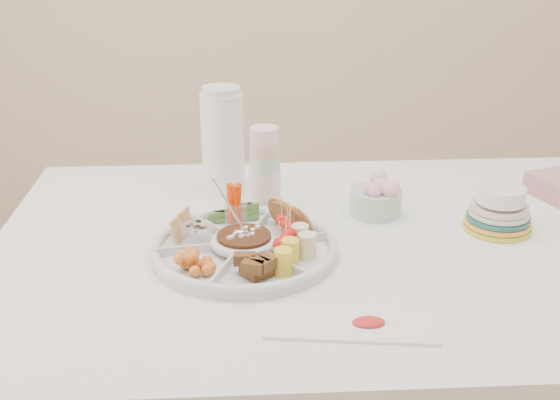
{
  "coord_description": "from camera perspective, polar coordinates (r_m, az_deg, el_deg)",
  "views": [
    {
      "loc": [
        -0.22,
        -1.36,
        1.42
      ],
      "look_at": [
        -0.14,
        0.05,
        0.84
      ],
      "focal_mm": 45.0,
      "sensor_mm": 36.0,
      "label": 1
    }
  ],
  "objects": [
    {
      "name": "banana_tomato",
      "position": [
        1.4,
        2.04,
        -3.03
      ],
      "size": [
        0.14,
        0.14,
        0.1
      ],
      "primitive_type": null,
      "rotation": [
        0.0,
        0.0,
        0.16
      ],
      "color": "#FFF98E",
      "rests_on": "party_tray"
    },
    {
      "name": "cup_stack",
      "position": [
        1.64,
        -1.24,
        2.63
      ],
      "size": [
        0.09,
        0.09,
        0.21
      ],
      "primitive_type": "cylinder",
      "rotation": [
        0.0,
        0.0,
        -0.26
      ],
      "color": "beige",
      "rests_on": "dining_table"
    },
    {
      "name": "pita_raisins",
      "position": [
        1.49,
        -7.65,
        -2.22
      ],
      "size": [
        0.12,
        0.12,
        0.06
      ],
      "primitive_type": null,
      "rotation": [
        0.0,
        0.0,
        0.16
      ],
      "color": "tan",
      "rests_on": "party_tray"
    },
    {
      "name": "bean_dip",
      "position": [
        1.45,
        -2.94,
        -3.39
      ],
      "size": [
        0.13,
        0.13,
        0.04
      ],
      "primitive_type": "cylinder",
      "rotation": [
        0.0,
        0.0,
        0.16
      ],
      "color": "black",
      "rests_on": "party_tray"
    },
    {
      "name": "placemat",
      "position": [
        1.23,
        5.81,
        -10.12
      ],
      "size": [
        0.31,
        0.14,
        0.01
      ],
      "primitive_type": "cube",
      "rotation": [
        0.0,
        0.0,
        -0.13
      ],
      "color": "white",
      "rests_on": "dining_table"
    },
    {
      "name": "granola_chunks",
      "position": [
        1.33,
        -1.98,
        -5.56
      ],
      "size": [
        0.12,
        0.12,
        0.05
      ],
      "primitive_type": null,
      "rotation": [
        0.0,
        0.0,
        0.16
      ],
      "color": "brown",
      "rests_on": "party_tray"
    },
    {
      "name": "flower_bowl",
      "position": [
        1.65,
        7.8,
        0.33
      ],
      "size": [
        0.14,
        0.14,
        0.09
      ],
      "primitive_type": "cylinder",
      "rotation": [
        0.0,
        0.0,
        -0.16
      ],
      "color": "silver",
      "rests_on": "dining_table"
    },
    {
      "name": "party_tray",
      "position": [
        1.45,
        -2.93,
        -3.66
      ],
      "size": [
        0.44,
        0.44,
        0.04
      ],
      "primitive_type": "cylinder",
      "rotation": [
        0.0,
        0.0,
        0.16
      ],
      "color": "silver",
      "rests_on": "dining_table"
    },
    {
      "name": "thermos",
      "position": [
        1.74,
        -4.68,
        4.92
      ],
      "size": [
        0.13,
        0.13,
        0.27
      ],
      "primitive_type": "cylinder",
      "rotation": [
        0.0,
        0.0,
        0.3
      ],
      "color": "white",
      "rests_on": "dining_table"
    },
    {
      "name": "cherries",
      "position": [
        1.38,
        -7.11,
        -4.75
      ],
      "size": [
        0.12,
        0.12,
        0.04
      ],
      "primitive_type": null,
      "rotation": [
        0.0,
        0.0,
        0.16
      ],
      "color": "orange",
      "rests_on": "party_tray"
    },
    {
      "name": "plate_stack",
      "position": [
        1.63,
        17.38,
        -0.74
      ],
      "size": [
        0.19,
        0.19,
        0.1
      ],
      "primitive_type": "cylinder",
      "rotation": [
        0.0,
        0.0,
        0.33
      ],
      "color": "gold",
      "rests_on": "dining_table"
    },
    {
      "name": "dining_table",
      "position": [
        1.73,
        4.77,
        -14.7
      ],
      "size": [
        1.52,
        1.02,
        0.76
      ],
      "primitive_type": "cube",
      "color": "white",
      "rests_on": "floor"
    },
    {
      "name": "carrot_cucumber",
      "position": [
        1.55,
        -3.78,
        -0.2
      ],
      "size": [
        0.12,
        0.12,
        0.09
      ],
      "primitive_type": null,
      "rotation": [
        0.0,
        0.0,
        0.16
      ],
      "color": "#E53800",
      "rests_on": "party_tray"
    },
    {
      "name": "tortillas",
      "position": [
        1.52,
        0.81,
        -1.47
      ],
      "size": [
        0.11,
        0.11,
        0.06
      ],
      "primitive_type": null,
      "rotation": [
        0.0,
        0.0,
        0.16
      ],
      "color": "brown",
      "rests_on": "party_tray"
    }
  ]
}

